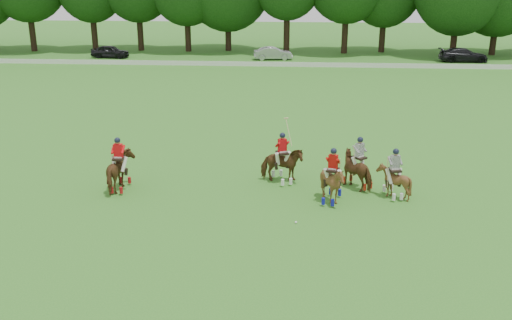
# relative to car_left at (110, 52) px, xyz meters

# --- Properties ---
(ground) EXTENTS (180.00, 180.00, 0.00)m
(ground) POSITION_rel_car_left_xyz_m (19.13, -42.50, -0.69)
(ground) COLOR #2F7521
(ground) RESTS_ON ground
(boundary_rail) EXTENTS (120.00, 0.10, 0.44)m
(boundary_rail) POSITION_rel_car_left_xyz_m (19.13, -4.50, -0.47)
(boundary_rail) COLOR white
(boundary_rail) RESTS_ON ground
(car_left) EXTENTS (4.14, 1.86, 1.38)m
(car_left) POSITION_rel_car_left_xyz_m (0.00, 0.00, 0.00)
(car_left) COLOR black
(car_left) RESTS_ON ground
(car_mid) EXTENTS (4.25, 1.96, 1.35)m
(car_mid) POSITION_rel_car_left_xyz_m (17.81, 0.00, -0.02)
(car_mid) COLOR #A5A4AA
(car_mid) RESTS_ON ground
(car_right) EXTENTS (4.95, 2.05, 1.43)m
(car_right) POSITION_rel_car_left_xyz_m (37.69, 0.00, 0.03)
(car_right) COLOR black
(car_right) RESTS_ON ground
(polo_red_a) EXTENTS (1.22, 1.97, 2.37)m
(polo_red_a) POSITION_rel_car_left_xyz_m (13.04, -38.66, 0.17)
(polo_red_a) COLOR #4D2F14
(polo_red_a) RESTS_ON ground
(polo_red_b) EXTENTS (2.00, 1.88, 2.85)m
(polo_red_b) POSITION_rel_car_left_xyz_m (19.99, -37.16, 0.14)
(polo_red_b) COLOR #4D2F14
(polo_red_b) RESTS_ON ground
(polo_red_c) EXTENTS (1.67, 1.78, 2.32)m
(polo_red_c) POSITION_rel_car_left_xyz_m (22.12, -39.32, 0.14)
(polo_red_c) COLOR #4D2F14
(polo_red_c) RESTS_ON ground
(polo_stripe_a) EXTENTS (1.90, 1.97, 2.30)m
(polo_stripe_a) POSITION_rel_car_left_xyz_m (23.35, -37.54, 0.14)
(polo_stripe_a) COLOR #4D2F14
(polo_stripe_a) RESTS_ON ground
(polo_stripe_b) EXTENTS (1.42, 1.52, 2.14)m
(polo_stripe_b) POSITION_rel_car_left_xyz_m (24.71, -38.61, 0.06)
(polo_stripe_b) COLOR #4D2F14
(polo_stripe_b) RESTS_ON ground
(polo_ball) EXTENTS (0.09, 0.09, 0.09)m
(polo_ball) POSITION_rel_car_left_xyz_m (20.67, -41.56, -0.65)
(polo_ball) COLOR white
(polo_ball) RESTS_ON ground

